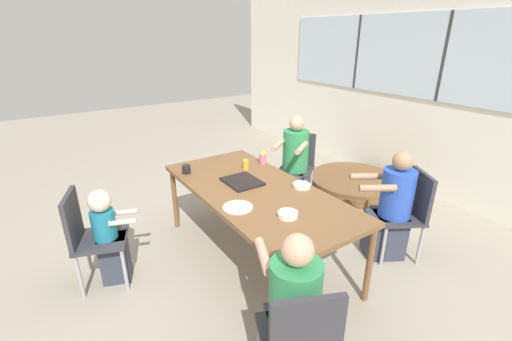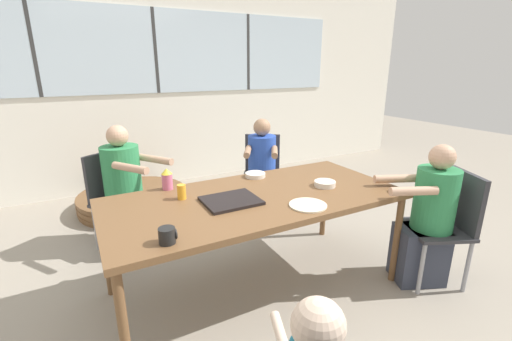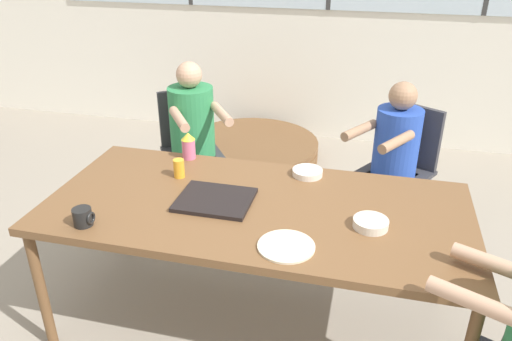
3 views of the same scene
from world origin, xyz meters
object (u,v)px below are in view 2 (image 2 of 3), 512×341
coffee_mug (167,235)px  juice_glass (182,192)px  chair_for_man_teal_shirt (114,192)px  bowl_cereal (325,184)px  person_woman_green_shirt (427,222)px  person_man_teal_shirt (127,196)px  chair_for_man_blue_shirt (262,167)px  bowl_white_shallow (255,175)px  chair_for_woman_green_shirt (449,218)px  person_man_blue_shirt (262,174)px  sippy_cup (167,179)px  folded_table_stack (134,200)px

coffee_mug → juice_glass: juice_glass is taller
chair_for_man_teal_shirt → bowl_cereal: bearing=102.8°
person_woman_green_shirt → person_man_teal_shirt: size_ratio=0.96×
chair_for_man_blue_shirt → bowl_cereal: (-0.19, -1.29, 0.24)m
bowl_white_shallow → bowl_cereal: (0.35, -0.44, 0.00)m
chair_for_man_blue_shirt → bowl_cereal: chair_for_man_blue_shirt is taller
chair_for_man_teal_shirt → bowl_white_shallow: chair_for_man_teal_shirt is taller
chair_for_woman_green_shirt → person_man_teal_shirt: size_ratio=0.77×
chair_for_man_teal_shirt → person_man_blue_shirt: 1.45m
bowl_white_shallow → bowl_cereal: size_ratio=1.03×
person_man_teal_shirt → sippy_cup: (0.21, -0.62, 0.30)m
chair_for_man_blue_shirt → person_woman_green_shirt: size_ratio=0.80×
folded_table_stack → chair_for_man_teal_shirt: bearing=-108.1°
person_woman_green_shirt → person_man_blue_shirt: bearing=41.5°
chair_for_man_blue_shirt → person_man_teal_shirt: 1.45m
coffee_mug → sippy_cup: sippy_cup is taller
chair_for_woman_green_shirt → person_woman_green_shirt: 0.17m
coffee_mug → chair_for_man_teal_shirt: bearing=93.9°
person_man_teal_shirt → coffee_mug: person_man_teal_shirt is taller
person_woman_green_shirt → juice_glass: 1.77m
coffee_mug → bowl_white_shallow: coffee_mug is taller
chair_for_man_teal_shirt → person_woman_green_shirt: size_ratio=0.80×
chair_for_man_teal_shirt → sippy_cup: bearing=77.6°
juice_glass → bowl_cereal: juice_glass is taller
chair_for_man_blue_shirt → person_woman_green_shirt: bearing=134.5°
juice_glass → folded_table_stack: 1.92m
bowl_cereal → folded_table_stack: bowl_cereal is taller
chair_for_man_blue_shirt → person_man_teal_shirt: person_man_teal_shirt is taller
person_woman_green_shirt → person_man_teal_shirt: 2.41m
person_man_blue_shirt → bowl_cereal: person_man_blue_shirt is taller
bowl_white_shallow → coffee_mug: bearing=-140.7°
chair_for_woman_green_shirt → chair_for_man_teal_shirt: same height
person_man_blue_shirt → bowl_cereal: size_ratio=6.79×
chair_for_man_blue_shirt → sippy_cup: (-1.23, -0.80, 0.30)m
folded_table_stack → person_man_blue_shirt: bearing=-37.3°
person_man_teal_shirt → bowl_white_shallow: bearing=109.0°
person_woman_green_shirt → bowl_cereal: size_ratio=6.80×
bowl_cereal → folded_table_stack: bearing=117.8°
bowl_cereal → chair_for_man_teal_shirt: bearing=137.2°
bowl_cereal → person_man_teal_shirt: bearing=138.4°
chair_for_man_blue_shirt → sippy_cup: sippy_cup is taller
folded_table_stack → coffee_mug: bearing=-93.8°
bowl_white_shallow → bowl_cereal: bowl_cereal is taller
sippy_cup → bowl_white_shallow: size_ratio=0.97×
juice_glass → person_man_blue_shirt: bearing=38.8°
chair_for_man_teal_shirt → bowl_white_shallow: 1.30m
chair_for_man_blue_shirt → chair_for_man_teal_shirt: (-1.53, -0.05, 0.00)m
coffee_mug → sippy_cup: size_ratio=0.58×
juice_glass → chair_for_woman_green_shirt: bearing=-23.4°
chair_for_man_blue_shirt → person_man_blue_shirt: size_ratio=0.81×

